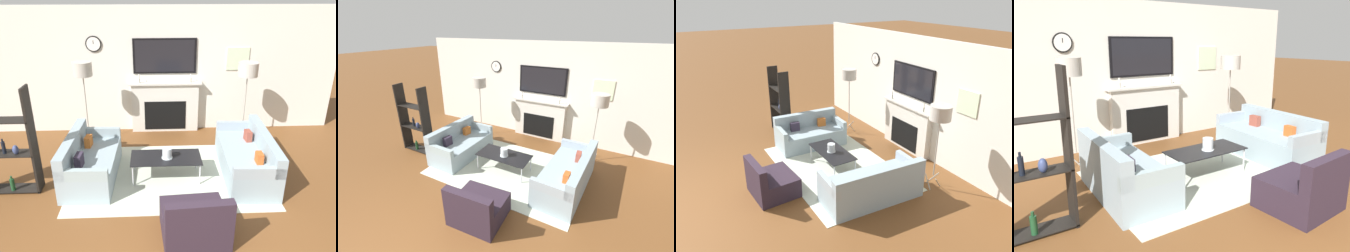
% 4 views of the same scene
% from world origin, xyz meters
% --- Properties ---
extents(fireplace_wall, '(7.56, 0.28, 2.70)m').
position_xyz_m(fireplace_wall, '(0.00, 5.10, 1.24)').
color(fireplace_wall, silver).
rests_on(fireplace_wall, ground_plane).
extents(area_rug, '(3.33, 2.19, 0.01)m').
position_xyz_m(area_rug, '(0.00, 3.07, 0.01)').
color(area_rug, beige).
rests_on(area_rug, ground_plane).
extents(couch_left, '(0.84, 1.64, 0.77)m').
position_xyz_m(couch_left, '(-1.36, 3.07, 0.28)').
color(couch_left, '#8A9DA6').
rests_on(couch_left, ground_plane).
extents(couch_right, '(0.86, 1.86, 0.76)m').
position_xyz_m(couch_right, '(1.35, 3.07, 0.28)').
color(couch_right, '#8A9DA6').
rests_on(couch_right, ground_plane).
extents(armchair, '(0.89, 0.83, 0.74)m').
position_xyz_m(armchair, '(0.25, 1.52, 0.24)').
color(armchair, '#2A1E2A').
rests_on(armchair, ground_plane).
extents(coffee_table, '(1.18, 0.57, 0.40)m').
position_xyz_m(coffee_table, '(-0.07, 3.00, 0.37)').
color(coffee_table, black).
rests_on(coffee_table, ground_plane).
extents(hurricane_candle, '(0.18, 0.18, 0.18)m').
position_xyz_m(hurricane_candle, '(-0.05, 2.97, 0.48)').
color(hurricane_candle, silver).
rests_on(hurricane_candle, coffee_table).
extents(floor_lamp_left, '(0.37, 0.37, 1.74)m').
position_xyz_m(floor_lamp_left, '(-1.60, 4.35, 1.57)').
color(floor_lamp_left, '#9E998E').
rests_on(floor_lamp_left, ground_plane).
extents(floor_lamp_right, '(0.39, 0.39, 1.69)m').
position_xyz_m(floor_lamp_right, '(1.60, 4.35, 1.53)').
color(floor_lamp_right, '#9E998E').
rests_on(floor_lamp_right, ground_plane).
extents(shelf_unit, '(0.85, 0.28, 1.74)m').
position_xyz_m(shelf_unit, '(-2.52, 2.74, 0.80)').
color(shelf_unit, black).
rests_on(shelf_unit, ground_plane).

